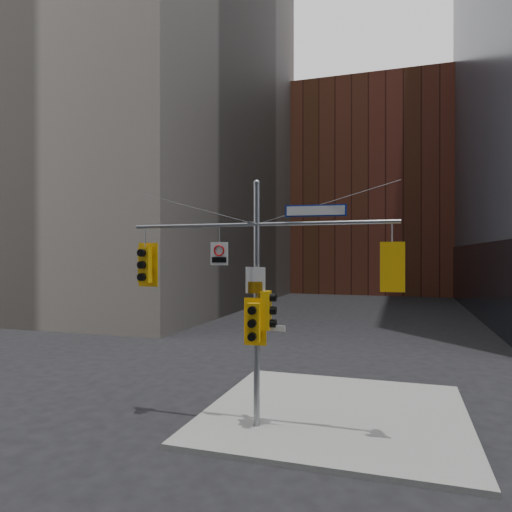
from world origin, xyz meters
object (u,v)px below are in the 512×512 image
Objects in this scene: traffic_light_west_arm at (145,265)px; signal_assembly at (257,279)px; traffic_light_pole_front at (254,322)px; regulatory_sign_arm at (219,253)px; street_sign_blade at (316,211)px; traffic_light_pole_side at (268,310)px; traffic_light_east_arm at (392,267)px.

signal_assembly is at bearing -1.34° from traffic_light_west_arm.
traffic_light_west_arm is at bearing 170.68° from traffic_light_pole_front.
regulatory_sign_arm is (-1.16, 0.25, 1.98)m from traffic_light_pole_front.
street_sign_blade is (5.42, -0.01, 1.55)m from traffic_light_west_arm.
signal_assembly reaches higher than traffic_light_pole_side.
signal_assembly is 11.61× the size of regulatory_sign_arm.
signal_assembly is 3.79m from traffic_light_east_arm.
traffic_light_west_arm is at bearing -5.05° from traffic_light_east_arm.
regulatory_sign_arm is at bearing 88.11° from traffic_light_pole_side.
traffic_light_pole_front is (-3.77, -0.27, -1.61)m from traffic_light_east_arm.
traffic_light_pole_side reaches higher than traffic_light_pole_front.
traffic_light_west_arm is at bearing 179.79° from signal_assembly.
traffic_light_pole_front is (-0.33, -0.28, -0.33)m from traffic_light_pole_side.
traffic_light_west_arm is 1.25× the size of traffic_light_pole_side.
traffic_light_west_arm is 4.22m from traffic_light_pole_side.
regulatory_sign_arm is at bearing -179.00° from signal_assembly.
traffic_light_west_arm is 1.06× the size of traffic_light_east_arm.
traffic_light_east_arm is at bearing 0.01° from signal_assembly.
traffic_light_west_arm is 0.82× the size of street_sign_blade.
traffic_light_west_arm is at bearing 86.90° from traffic_light_pole_side.
regulatory_sign_arm is at bearing 163.08° from traffic_light_pole_front.
traffic_light_pole_front is at bearing -5.46° from traffic_light_west_arm.
signal_assembly reaches higher than traffic_light_pole_front.
street_sign_blade reaches higher than traffic_light_east_arm.
regulatory_sign_arm is (-2.89, -0.02, -1.18)m from street_sign_blade.
signal_assembly is at bearing 84.89° from traffic_light_pole_front.
street_sign_blade is at bearing -0.92° from regulatory_sign_arm.
regulatory_sign_arm reaches higher than traffic_light_pole_front.
signal_assembly is 3.71m from traffic_light_west_arm.
traffic_light_west_arm reaches higher than traffic_light_east_arm.
regulatory_sign_arm is at bearing -1.90° from traffic_light_west_arm.
traffic_light_pole_side is 0.82× the size of traffic_light_pole_front.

